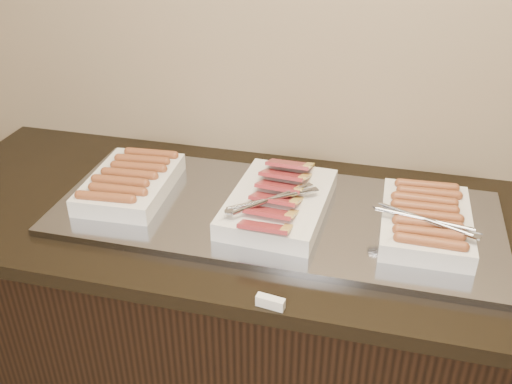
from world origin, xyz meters
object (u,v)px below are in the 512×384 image
dish_left (131,182)px  dish_center (278,201)px  counter (272,336)px  dish_right (426,220)px  warming_tray (275,213)px

dish_left → dish_center: (0.43, -0.00, 0.00)m
counter → dish_right: size_ratio=6.13×
warming_tray → dish_right: bearing=-0.7°
warming_tray → dish_right: (0.39, -0.00, 0.04)m
warming_tray → counter: bearing=180.0°
counter → warming_tray: 0.46m
counter → dish_center: 0.50m
warming_tray → dish_center: size_ratio=3.03×
counter → dish_center: bearing=-18.8°
warming_tray → dish_center: (0.01, -0.00, 0.04)m
warming_tray → dish_right: dish_right is taller
dish_left → dish_right: 0.82m
warming_tray → dish_right: 0.40m
dish_center → counter: bearing=164.3°
counter → dish_right: bearing=-0.6°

